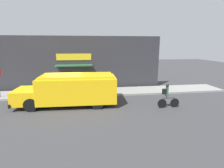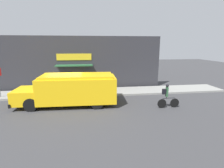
# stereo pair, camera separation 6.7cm
# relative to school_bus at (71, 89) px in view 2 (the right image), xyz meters

# --- Properties ---
(ground_plane) EXTENTS (70.00, 70.00, 0.00)m
(ground_plane) POSITION_rel_school_bus_xyz_m (-0.54, 1.61, -1.14)
(ground_plane) COLOR #38383A
(sidewalk) EXTENTS (28.00, 2.51, 0.15)m
(sidewalk) POSITION_rel_school_bus_xyz_m (-0.54, 2.87, -1.06)
(sidewalk) COLOR gray
(sidewalk) RESTS_ON ground_plane
(storefront) EXTENTS (17.50, 1.09, 4.97)m
(storefront) POSITION_rel_school_bus_xyz_m (-0.53, 4.51, 1.35)
(storefront) COLOR #2D2D33
(storefront) RESTS_ON ground_plane
(school_bus) EXTENTS (6.92, 2.97, 2.16)m
(school_bus) POSITION_rel_school_bus_xyz_m (0.00, 0.00, 0.00)
(school_bus) COLOR yellow
(school_bus) RESTS_ON ground_plane
(cyclist) EXTENTS (1.53, 0.21, 1.65)m
(cyclist) POSITION_rel_school_bus_xyz_m (6.38, -1.53, -0.33)
(cyclist) COLOR black
(cyclist) RESTS_ON ground_plane
(trash_bin) EXTENTS (0.55, 0.55, 0.84)m
(trash_bin) POSITION_rel_school_bus_xyz_m (-3.29, 3.01, -0.57)
(trash_bin) COLOR #2D5138
(trash_bin) RESTS_ON sidewalk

